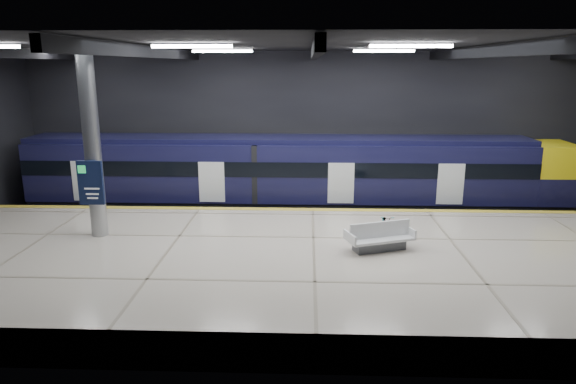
{
  "coord_description": "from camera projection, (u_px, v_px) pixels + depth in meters",
  "views": [
    {
      "loc": [
        -0.25,
        -19.02,
        7.3
      ],
      "look_at": [
        -1.04,
        1.5,
        2.2
      ],
      "focal_mm": 32.0,
      "sensor_mm": 36.0,
      "label": 1
    }
  ],
  "objects": [
    {
      "name": "rails",
      "position": [
        312.0,
        214.0,
        25.51
      ],
      "size": [
        30.0,
        1.52,
        0.16
      ],
      "color": "gray",
      "rests_on": "ground"
    },
    {
      "name": "platform",
      "position": [
        314.0,
        267.0,
        17.64
      ],
      "size": [
        30.0,
        11.0,
        1.1
      ],
      "primitive_type": "cube",
      "color": "beige",
      "rests_on": "ground"
    },
    {
      "name": "bench",
      "position": [
        379.0,
        240.0,
        17.58
      ],
      "size": [
        2.48,
        1.67,
        1.02
      ],
      "rotation": [
        0.0,
        0.0,
        0.34
      ],
      "color": "#595B60",
      "rests_on": "platform"
    },
    {
      "name": "room_shell",
      "position": [
        315.0,
        109.0,
        18.82
      ],
      "size": [
        30.1,
        16.1,
        8.05
      ],
      "color": "black",
      "rests_on": "ground"
    },
    {
      "name": "pannier_bag",
      "position": [
        369.0,
        229.0,
        19.4
      ],
      "size": [
        0.34,
        0.27,
        0.35
      ],
      "primitive_type": "cube",
      "rotation": [
        0.0,
        0.0,
        0.34
      ],
      "color": "black",
      "rests_on": "platform"
    },
    {
      "name": "ground",
      "position": [
        313.0,
        256.0,
        20.19
      ],
      "size": [
        30.0,
        30.0,
        0.0
      ],
      "primitive_type": "plane",
      "color": "black",
      "rests_on": "ground"
    },
    {
      "name": "safety_strip",
      "position": [
        313.0,
        209.0,
        22.59
      ],
      "size": [
        30.0,
        0.4,
        0.01
      ],
      "primitive_type": "cube",
      "color": "gold",
      "rests_on": "platform"
    },
    {
      "name": "info_column",
      "position": [
        92.0,
        146.0,
        18.42
      ],
      "size": [
        0.9,
        0.78,
        6.9
      ],
      "color": "#9EA0A5",
      "rests_on": "platform"
    },
    {
      "name": "train",
      "position": [
        314.0,
        175.0,
        25.02
      ],
      "size": [
        29.4,
        2.84,
        3.79
      ],
      "color": "black",
      "rests_on": "ground"
    },
    {
      "name": "bicycle",
      "position": [
        385.0,
        224.0,
        19.33
      ],
      "size": [
        0.51,
        1.43,
        0.75
      ],
      "primitive_type": "imported",
      "rotation": [
        0.0,
        0.0,
        -0.01
      ],
      "color": "#99999E",
      "rests_on": "platform"
    }
  ]
}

